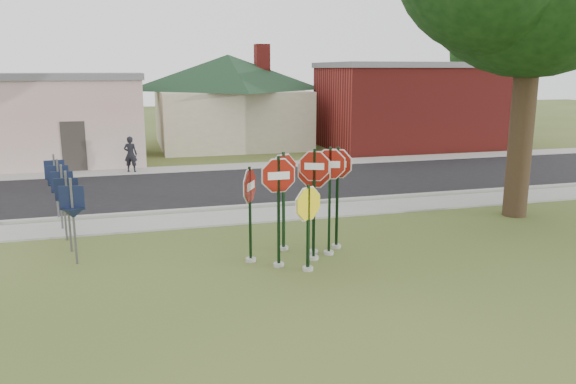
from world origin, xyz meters
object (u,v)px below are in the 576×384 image
object	(u,v)px
stop_sign_center	(314,190)
stop_sign_left	(279,196)
stop_sign_yellow	(308,218)
pedestrian	(131,154)

from	to	relation	value
stop_sign_center	stop_sign_left	world-z (taller)	stop_sign_center
stop_sign_yellow	stop_sign_center	bearing A→B (deg)	61.90
pedestrian	stop_sign_left	bearing A→B (deg)	118.62
stop_sign_left	stop_sign_center	bearing A→B (deg)	14.77
stop_sign_left	pedestrian	xyz separation A→B (m)	(-3.08, 13.03, -0.81)
stop_sign_center	stop_sign_left	bearing A→B (deg)	-165.23
stop_sign_yellow	stop_sign_left	bearing A→B (deg)	142.70
stop_sign_center	pedestrian	world-z (taller)	stop_sign_center
stop_sign_left	pedestrian	size ratio (longest dim) A/B	1.72
stop_sign_center	pedestrian	bearing A→B (deg)	107.31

